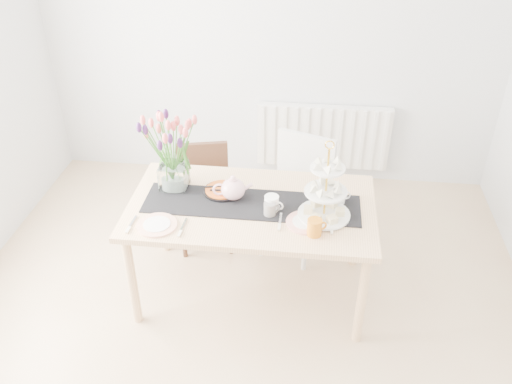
# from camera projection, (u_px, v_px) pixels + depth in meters

# --- Properties ---
(room_shell) EXTENTS (4.50, 4.50, 4.50)m
(room_shell) POSITION_uv_depth(u_px,v_px,m) (228.00, 182.00, 2.71)
(room_shell) COLOR tan
(room_shell) RESTS_ON ground
(radiator) EXTENTS (1.20, 0.08, 0.60)m
(radiator) POSITION_uv_depth(u_px,v_px,m) (323.00, 136.00, 4.94)
(radiator) COLOR white
(radiator) RESTS_ON room_shell
(dining_table) EXTENTS (1.60, 0.90, 0.75)m
(dining_table) POSITION_uv_depth(u_px,v_px,m) (252.00, 214.00, 3.55)
(dining_table) COLOR tan
(dining_table) RESTS_ON ground
(chair_brown) EXTENTS (0.47, 0.47, 0.80)m
(chair_brown) POSITION_uv_depth(u_px,v_px,m) (204.00, 188.00, 4.21)
(chair_brown) COLOR #341F12
(chair_brown) RESTS_ON ground
(chair_white) EXTENTS (0.58, 0.58, 0.92)m
(chair_white) POSITION_uv_depth(u_px,v_px,m) (299.00, 186.00, 4.08)
(chair_white) COLOR silver
(chair_white) RESTS_ON ground
(table_runner) EXTENTS (1.40, 0.35, 0.01)m
(table_runner) POSITION_uv_depth(u_px,v_px,m) (252.00, 204.00, 3.50)
(table_runner) COLOR black
(table_runner) RESTS_ON dining_table
(tulip_vase) EXTENTS (0.65, 0.65, 0.55)m
(tulip_vase) POSITION_uv_depth(u_px,v_px,m) (171.00, 141.00, 3.48)
(tulip_vase) COLOR silver
(tulip_vase) RESTS_ON dining_table
(cake_stand) EXTENTS (0.33, 0.33, 0.48)m
(cake_stand) POSITION_uv_depth(u_px,v_px,m) (325.00, 198.00, 3.32)
(cake_stand) COLOR gold
(cake_stand) RESTS_ON dining_table
(teapot) EXTENTS (0.29, 0.25, 0.17)m
(teapot) POSITION_uv_depth(u_px,v_px,m) (233.00, 189.00, 3.52)
(teapot) COLOR silver
(teapot) RESTS_ON dining_table
(cream_jug) EXTENTS (0.11, 0.11, 0.10)m
(cream_jug) POSITION_uv_depth(u_px,v_px,m) (338.00, 196.00, 3.50)
(cream_jug) COLOR white
(cream_jug) RESTS_ON dining_table
(tart_tin) EXTENTS (0.26, 0.26, 0.03)m
(tart_tin) POSITION_uv_depth(u_px,v_px,m) (223.00, 191.00, 3.61)
(tart_tin) COLOR black
(tart_tin) RESTS_ON dining_table
(mug_grey) EXTENTS (0.10, 0.10, 0.09)m
(mug_grey) POSITION_uv_depth(u_px,v_px,m) (270.00, 209.00, 3.38)
(mug_grey) COLOR gray
(mug_grey) RESTS_ON dining_table
(mug_white) EXTENTS (0.12, 0.12, 0.11)m
(mug_white) POSITION_uv_depth(u_px,v_px,m) (271.00, 204.00, 3.42)
(mug_white) COLOR white
(mug_white) RESTS_ON dining_table
(mug_orange) EXTENTS (0.12, 0.12, 0.11)m
(mug_orange) POSITION_uv_depth(u_px,v_px,m) (314.00, 227.00, 3.22)
(mug_orange) COLOR orange
(mug_orange) RESTS_ON dining_table
(plate_left) EXTENTS (0.26, 0.26, 0.01)m
(plate_left) POSITION_uv_depth(u_px,v_px,m) (157.00, 225.00, 3.31)
(plate_left) COLOR white
(plate_left) RESTS_ON dining_table
(plate_right) EXTENTS (0.25, 0.25, 0.01)m
(plate_right) POSITION_uv_depth(u_px,v_px,m) (306.00, 222.00, 3.34)
(plate_right) COLOR white
(plate_right) RESTS_ON dining_table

